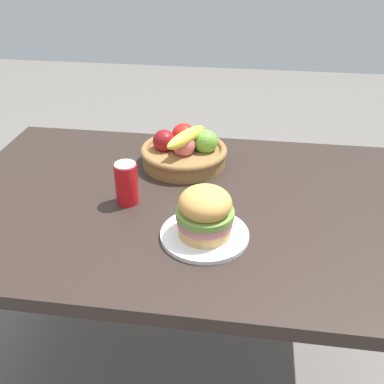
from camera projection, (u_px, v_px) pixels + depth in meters
The scene contains 6 objects.
ground_plane at pixel (185, 364), 1.71m from camera, with size 8.00×8.00×0.00m, color slate.
dining_table at pixel (184, 227), 1.37m from camera, with size 1.40×0.90×0.75m.
plate at pixel (205, 235), 1.16m from camera, with size 0.23×0.23×0.01m, color white.
sandwich at pixel (205, 212), 1.12m from camera, with size 0.15×0.15×0.13m.
soda_can at pixel (127, 183), 1.27m from camera, with size 0.07×0.07×0.13m.
fruit_basket at pixel (184, 151), 1.49m from camera, with size 0.29×0.29×0.14m.
Camera 1 is at (0.18, -1.10, 1.46)m, focal length 41.64 mm.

